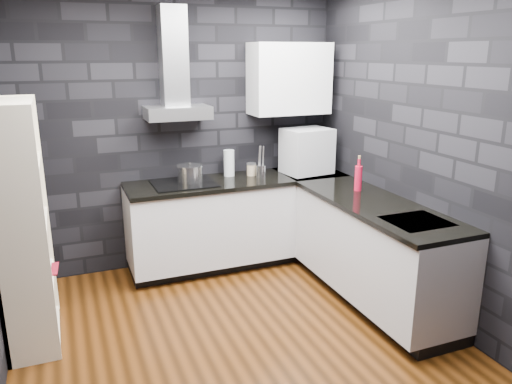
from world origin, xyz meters
TOP-DOWN VIEW (x-y plane):
  - ground at (0.00, 0.00)m, footprint 3.20×3.20m
  - wall_back at (0.00, 1.62)m, footprint 3.20×0.05m
  - wall_front at (0.00, -1.62)m, footprint 3.20×0.05m
  - wall_right at (1.62, 0.00)m, footprint 0.05×3.20m
  - toekick_back at (0.50, 1.34)m, footprint 2.18×0.50m
  - toekick_right at (1.34, 0.10)m, footprint 0.50×1.78m
  - counter_back_cab at (0.50, 1.30)m, footprint 2.20×0.60m
  - counter_right_cab at (1.30, 0.10)m, footprint 0.60×1.80m
  - counter_back_top at (0.50, 1.29)m, footprint 2.20×0.62m
  - counter_right_top at (1.29, 0.10)m, footprint 0.62×1.80m
  - counter_corner_top at (1.30, 1.30)m, footprint 0.62×0.62m
  - hood_body at (-0.05, 1.43)m, footprint 0.60×0.34m
  - hood_chimney at (-0.05, 1.50)m, footprint 0.24×0.20m
  - upper_cabinet at (1.10, 1.43)m, footprint 0.80×0.35m
  - cooktop at (-0.05, 1.30)m, footprint 0.58×0.50m
  - sink_rim at (1.30, -0.40)m, footprint 0.44×0.40m
  - pot at (0.02, 1.34)m, footprint 0.27×0.27m
  - glass_vase at (0.46, 1.44)m, footprint 0.13×0.13m
  - storage_jar at (0.67, 1.38)m, footprint 0.12×0.12m
  - utensil_crock at (0.73, 1.27)m, footprint 0.11×0.11m
  - appliance_garage at (1.25, 1.28)m, footprint 0.51×0.42m
  - red_bottle at (1.36, 0.49)m, footprint 0.08×0.08m
  - bookshelf at (-1.42, 0.57)m, footprint 0.50×0.85m
  - fruit_bowl at (-1.42, 0.44)m, footprint 0.22×0.22m
  - book_red at (-1.40, 0.74)m, footprint 0.18×0.04m
  - book_second at (-1.44, 0.78)m, footprint 0.17×0.02m

SIDE VIEW (x-z plane):
  - ground at x=0.00m, z-range 0.00..0.00m
  - toekick_back at x=0.50m, z-range 0.00..0.10m
  - toekick_right at x=1.34m, z-range 0.00..0.10m
  - counter_back_cab at x=0.50m, z-range 0.10..0.86m
  - counter_right_cab at x=1.30m, z-range 0.10..0.86m
  - book_red at x=-1.40m, z-range 0.45..0.70m
  - book_second at x=-1.44m, z-range 0.48..0.71m
  - counter_back_top at x=0.50m, z-range 0.86..0.90m
  - counter_right_top at x=1.29m, z-range 0.86..0.90m
  - counter_corner_top at x=1.30m, z-range 0.86..0.90m
  - sink_rim at x=1.30m, z-range 0.89..0.90m
  - bookshelf at x=-1.42m, z-range 0.00..1.80m
  - cooktop at x=-0.05m, z-range 0.90..0.91m
  - fruit_bowl at x=-1.42m, z-range 0.91..0.96m
  - storage_jar at x=0.67m, z-range 0.90..1.01m
  - utensil_crock at x=0.73m, z-range 0.90..1.02m
  - pot at x=0.02m, z-range 0.91..1.05m
  - red_bottle at x=1.36m, z-range 0.90..1.13m
  - glass_vase at x=0.46m, z-range 0.90..1.16m
  - appliance_garage at x=1.25m, z-range 0.89..1.36m
  - wall_back at x=0.00m, z-range 0.00..2.70m
  - wall_front at x=0.00m, z-range 0.00..2.70m
  - wall_right at x=1.62m, z-range 0.00..2.70m
  - hood_body at x=-0.05m, z-range 1.50..1.62m
  - upper_cabinet at x=1.10m, z-range 1.50..2.20m
  - hood_chimney at x=-0.05m, z-range 1.62..2.52m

